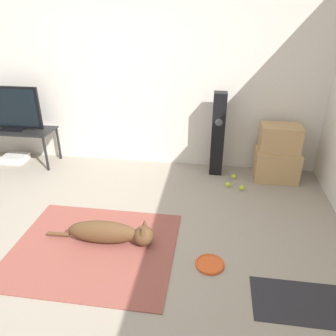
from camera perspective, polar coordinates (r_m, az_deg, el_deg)
name	(u,v)px	position (r m, az deg, el deg)	size (l,w,h in m)	color
ground_plane	(90,249)	(3.38, -13.41, -13.57)	(12.00, 12.00, 0.00)	#9E9384
wall_back	(135,75)	(4.69, -5.82, 15.75)	(8.00, 0.06, 2.55)	silver
area_rug	(94,248)	(3.37, -12.82, -13.42)	(1.58, 1.33, 0.01)	#934C42
dog	(111,233)	(3.33, -9.95, -11.02)	(1.09, 0.22, 0.26)	brown
frisbee	(210,264)	(3.14, 7.27, -16.26)	(0.27, 0.27, 0.03)	#DB511E
cardboard_box_lower	(276,165)	(4.65, 18.33, 0.49)	(0.57, 0.39, 0.41)	tan
cardboard_box_upper	(280,138)	(4.51, 18.93, 4.91)	(0.51, 0.34, 0.35)	tan
floor_speaker	(218,135)	(4.49, 8.68, 5.77)	(0.17, 0.18, 1.15)	black
tv_stand	(15,133)	(5.30, -25.10, 5.50)	(1.15, 0.46, 0.52)	black
tv	(10,109)	(5.20, -25.86, 9.27)	(0.91, 0.20, 0.62)	black
tennis_ball_by_boxes	(242,188)	(4.32, 12.75, -3.38)	(0.07, 0.07, 0.07)	#C6E033
tennis_ball_near_speaker	(228,184)	(4.36, 10.41, -2.83)	(0.07, 0.07, 0.07)	#C6E033
tennis_ball_loose_on_carpet	(234,176)	(4.58, 11.40, -1.43)	(0.07, 0.07, 0.07)	#C6E033
game_console	(15,158)	(5.51, -25.08, 1.55)	(0.34, 0.29, 0.09)	white
door_mat	(302,302)	(3.02, 22.25, -20.84)	(0.79, 0.46, 0.01)	#28282D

